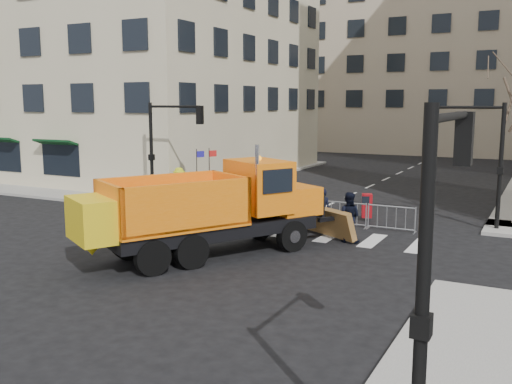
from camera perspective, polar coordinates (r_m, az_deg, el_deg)
The scene contains 14 objects.
ground at distance 19.84m, azimuth -5.09°, elevation -6.89°, with size 120.00×120.00×0.00m, color black.
sidewalk_back at distance 27.17m, azimuth 4.57°, elevation -2.39°, with size 64.00×5.00×0.15m, color gray.
building_left at distance 47.72m, azimuth -13.12°, elevation 17.88°, with size 24.00×22.00×26.00m, color #C3B795.
building_far at distance 69.16m, azimuth 19.29°, elevation 13.93°, with size 30.00×18.00×24.00m, color tan.
traffic_light_left at distance 29.96m, azimuth -10.41°, elevation 3.62°, with size 0.18×0.18×5.40m, color black.
traffic_light_right at distance 25.78m, azimuth 23.25°, elevation 2.20°, with size 0.18×0.18×5.40m, color black.
traffic_light_near at distance 7.68m, azimuth 16.24°, elevation -12.00°, with size 0.18×0.18×5.40m, color black.
crowd_barriers at distance 26.57m, azimuth 2.33°, elevation -1.58°, with size 12.60×0.60×1.10m, color #9EA0A5, non-canonical shape.
plow_truck at distance 20.07m, azimuth -5.06°, elevation -1.52°, with size 7.45×10.25×3.98m.
cop_a at distance 24.18m, azimuth 6.64°, elevation -1.79°, with size 0.67×0.44×1.85m, color black.
cop_b at distance 22.46m, azimuth 9.20°, elevation -2.50°, with size 0.96×0.75×1.98m, color black.
cop_c at distance 24.94m, azimuth 5.23°, elevation -1.60°, with size 1.00×0.42×1.70m, color black.
worker at distance 30.86m, azimuth -7.68°, elevation 0.77°, with size 1.17×0.67×1.81m, color #C8D218.
newspaper_box at distance 26.74m, azimuth 11.02°, elevation -1.35°, with size 0.45×0.40×1.10m, color maroon.
Camera 1 is at (10.30, -16.07, 5.40)m, focal length 40.00 mm.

